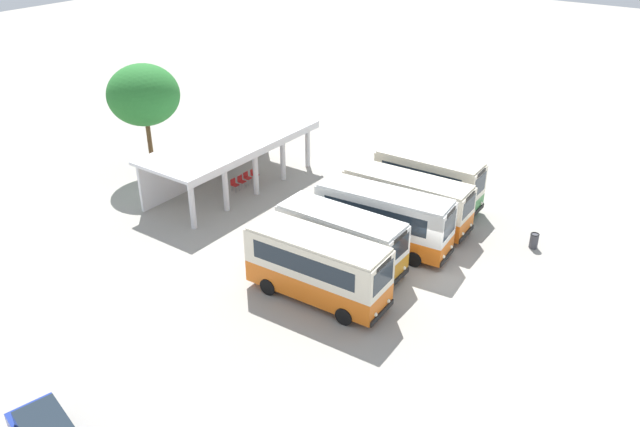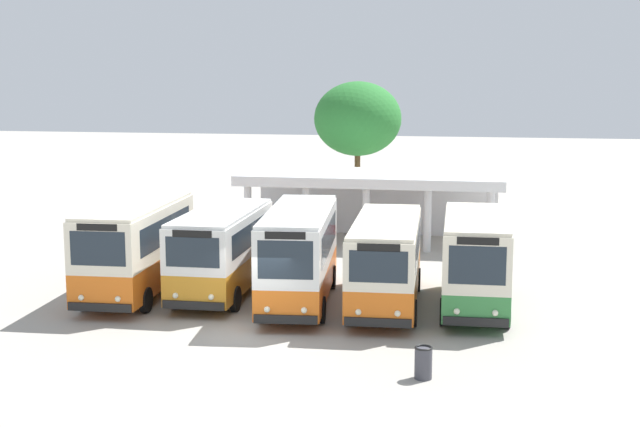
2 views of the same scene
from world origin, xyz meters
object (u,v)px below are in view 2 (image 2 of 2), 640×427
(city_bus_middle_cream, at_px, (299,252))
(waiting_chair_end_by_column, at_px, (360,232))
(city_bus_second_in_row, at_px, (222,249))
(city_bus_fifth_blue, at_px, (475,259))
(litter_bin_apron, at_px, (423,362))
(waiting_chair_middle_seat, at_px, (387,233))
(city_bus_nearest_orange, at_px, (136,246))
(waiting_chair_second_from_end, at_px, (373,233))
(city_bus_fourth_amber, at_px, (386,259))
(waiting_chair_fourth_seat, at_px, (401,234))

(city_bus_middle_cream, xyz_separation_m, waiting_chair_end_by_column, (0.56, 11.82, -1.38))
(city_bus_second_in_row, bearing_deg, city_bus_fifth_blue, -2.60)
(city_bus_middle_cream, relative_size, waiting_chair_end_by_column, 9.20)
(litter_bin_apron, bearing_deg, waiting_chair_middle_seat, 99.09)
(city_bus_middle_cream, bearing_deg, litter_bin_apron, -55.08)
(city_bus_nearest_orange, height_order, waiting_chair_second_from_end, city_bus_nearest_orange)
(city_bus_second_in_row, height_order, waiting_chair_middle_seat, city_bus_second_in_row)
(city_bus_middle_cream, distance_m, city_bus_fourth_amber, 3.10)
(city_bus_middle_cream, height_order, waiting_chair_middle_seat, city_bus_middle_cream)
(city_bus_middle_cream, distance_m, litter_bin_apron, 8.71)
(waiting_chair_middle_seat, bearing_deg, waiting_chair_second_from_end, -174.71)
(city_bus_fifth_blue, distance_m, waiting_chair_fourth_seat, 12.08)
(waiting_chair_end_by_column, bearing_deg, city_bus_fifth_blue, -63.88)
(city_bus_second_in_row, bearing_deg, waiting_chair_end_by_column, 71.68)
(waiting_chair_end_by_column, xyz_separation_m, waiting_chair_middle_seat, (1.33, 0.05, 0.00))
(city_bus_nearest_orange, relative_size, city_bus_middle_cream, 0.94)
(city_bus_fourth_amber, height_order, waiting_chair_second_from_end, city_bus_fourth_amber)
(city_bus_second_in_row, xyz_separation_m, waiting_chair_fourth_seat, (5.65, 11.02, -1.24))
(waiting_chair_end_by_column, relative_size, waiting_chair_second_from_end, 1.00)
(city_bus_nearest_orange, height_order, city_bus_fifth_blue, city_bus_nearest_orange)
(waiting_chair_middle_seat, relative_size, litter_bin_apron, 0.96)
(city_bus_nearest_orange, bearing_deg, litter_bin_apron, -32.66)
(city_bus_fifth_blue, relative_size, waiting_chair_second_from_end, 8.01)
(city_bus_fourth_amber, bearing_deg, city_bus_nearest_orange, -179.21)
(city_bus_fourth_amber, distance_m, litter_bin_apron, 7.58)
(city_bus_second_in_row, relative_size, city_bus_middle_cream, 0.90)
(city_bus_second_in_row, distance_m, litter_bin_apron, 11.27)
(waiting_chair_end_by_column, bearing_deg, waiting_chair_fourth_seat, -0.60)
(city_bus_fifth_blue, xyz_separation_m, waiting_chair_end_by_column, (-5.62, 11.46, -1.31))
(waiting_chair_fourth_seat, bearing_deg, waiting_chair_second_from_end, 179.80)
(waiting_chair_fourth_seat, bearing_deg, city_bus_nearest_orange, -126.70)
(waiting_chair_second_from_end, bearing_deg, waiting_chair_middle_seat, 5.29)
(city_bus_nearest_orange, height_order, waiting_chair_fourth_seat, city_bus_nearest_orange)
(city_bus_fourth_amber, distance_m, waiting_chair_end_by_column, 11.95)
(city_bus_middle_cream, xyz_separation_m, waiting_chair_second_from_end, (1.23, 11.80, -1.38))
(city_bus_fourth_amber, xyz_separation_m, waiting_chair_second_from_end, (-1.87, 11.60, -1.22))
(city_bus_fifth_blue, height_order, waiting_chair_fourth_seat, city_bus_fifth_blue)
(waiting_chair_second_from_end, relative_size, waiting_chair_middle_seat, 1.00)
(waiting_chair_end_by_column, bearing_deg, litter_bin_apron, -77.00)
(waiting_chair_end_by_column, distance_m, litter_bin_apron, 19.35)
(city_bus_fourth_amber, relative_size, waiting_chair_middle_seat, 9.15)
(city_bus_middle_cream, distance_m, waiting_chair_fourth_seat, 12.15)
(waiting_chair_fourth_seat, bearing_deg, litter_bin_apron, -82.85)
(city_bus_middle_cream, height_order, waiting_chair_second_from_end, city_bus_middle_cream)
(city_bus_fifth_blue, bearing_deg, waiting_chair_middle_seat, 110.46)
(city_bus_middle_cream, distance_m, city_bus_fifth_blue, 6.19)
(city_bus_second_in_row, bearing_deg, city_bus_nearest_orange, -167.22)
(city_bus_second_in_row, height_order, city_bus_fourth_amber, city_bus_second_in_row)
(litter_bin_apron, bearing_deg, city_bus_fifth_blue, 80.27)
(city_bus_nearest_orange, xyz_separation_m, waiting_chair_second_from_end, (7.41, 11.73, -1.38))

